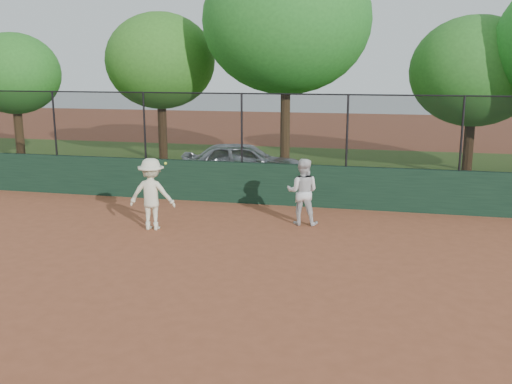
% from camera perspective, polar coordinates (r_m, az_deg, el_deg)
% --- Properties ---
extents(ground, '(80.00, 80.00, 0.00)m').
position_cam_1_polar(ground, '(11.18, -6.62, -8.20)').
color(ground, brown).
rests_on(ground, ground).
extents(back_wall, '(26.00, 0.20, 1.20)m').
position_cam_1_polar(back_wall, '(16.57, 0.27, 0.86)').
color(back_wall, '#163120').
rests_on(back_wall, ground).
extents(grass_strip, '(36.00, 12.00, 0.01)m').
position_cam_1_polar(grass_strip, '(22.47, 3.65, 2.35)').
color(grass_strip, '#2C4A17').
rests_on(grass_strip, ground).
extents(parked_car, '(4.45, 2.50, 1.43)m').
position_cam_1_polar(parked_car, '(19.54, -1.29, 2.97)').
color(parked_car, '#B9BEC4').
rests_on(parked_car, ground).
extents(player_second, '(0.83, 0.65, 1.68)m').
position_cam_1_polar(player_second, '(14.40, 4.68, 0.03)').
color(player_second, silver).
rests_on(player_second, ground).
extents(player_main, '(1.19, 0.76, 1.76)m').
position_cam_1_polar(player_main, '(14.13, -10.38, -0.21)').
color(player_main, '#E9E8C6').
rests_on(player_main, ground).
extents(fence_assembly, '(26.00, 0.06, 2.00)m').
position_cam_1_polar(fence_assembly, '(16.33, 0.18, 6.50)').
color(fence_assembly, black).
rests_on(fence_assembly, back_wall).
extents(tree_0, '(3.66, 3.33, 5.24)m').
position_cam_1_polar(tree_0, '(24.74, -23.05, 10.80)').
color(tree_0, '#4C331B').
rests_on(tree_0, ground).
extents(tree_1, '(4.47, 4.06, 6.08)m').
position_cam_1_polar(tree_1, '(23.94, -9.57, 12.77)').
color(tree_1, '#3D2815').
rests_on(tree_1, ground).
extents(tree_2, '(6.14, 5.58, 8.20)m').
position_cam_1_polar(tree_2, '(21.51, 3.05, 16.73)').
color(tree_2, '#4B321A').
rests_on(tree_2, ground).
extents(tree_3, '(4.46, 4.06, 5.69)m').
position_cam_1_polar(tree_3, '(21.77, 21.00, 11.17)').
color(tree_3, '#382412').
rests_on(tree_3, ground).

